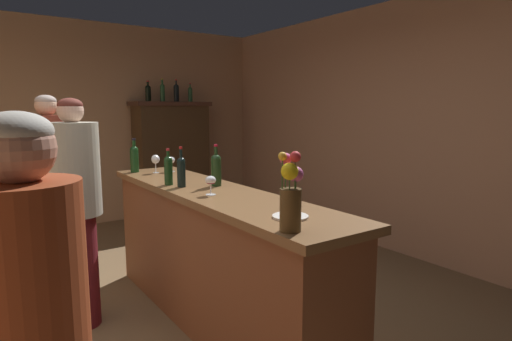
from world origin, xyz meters
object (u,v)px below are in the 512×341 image
(wine_bottle_chardonnay, at_px, (181,170))
(flower_arrangement, at_px, (291,194))
(display_cabinet, at_px, (172,158))
(wine_glass_rear, at_px, (171,161))
(wine_bottle_syrah, at_px, (216,168))
(wine_glass_mid, at_px, (211,181))
(patron_redhead, at_px, (76,205))
(wine_glass_front, at_px, (155,160))
(display_bottle_left, at_px, (148,92))
(cheese_plate, at_px, (290,216))
(patron_near_entrance, at_px, (51,184))
(bar_counter, at_px, (213,257))
(wine_bottle_pinot, at_px, (134,157))
(display_bottle_midleft, at_px, (162,92))
(display_bottle_midright, at_px, (190,94))
(wine_bottle_riesling, at_px, (168,169))
(display_bottle_center, at_px, (176,92))

(wine_bottle_chardonnay, distance_m, flower_arrangement, 1.35)
(display_cabinet, distance_m, wine_glass_rear, 2.31)
(wine_bottle_syrah, bearing_deg, wine_glass_rear, 88.98)
(display_cabinet, relative_size, wine_glass_mid, 12.95)
(wine_glass_mid, xyz_separation_m, patron_redhead, (-0.72, 0.69, -0.20))
(patron_redhead, bearing_deg, wine_glass_mid, 0.16)
(wine_glass_mid, distance_m, wine_glass_rear, 1.17)
(display_cabinet, relative_size, wine_glass_front, 10.25)
(wine_bottle_syrah, distance_m, flower_arrangement, 1.28)
(display_cabinet, bearing_deg, wine_glass_front, -117.01)
(display_cabinet, xyz_separation_m, display_bottle_left, (-0.32, -0.00, 0.94))
(wine_bottle_chardonnay, distance_m, cheese_plate, 1.17)
(wine_bottle_chardonnay, height_order, patron_near_entrance, patron_near_entrance)
(bar_counter, distance_m, wine_glass_front, 1.19)
(wine_bottle_pinot, xyz_separation_m, cheese_plate, (0.13, -2.09, -0.13))
(display_cabinet, distance_m, wine_bottle_syrah, 3.14)
(wine_bottle_chardonnay, bearing_deg, cheese_plate, -85.36)
(bar_counter, height_order, wine_glass_rear, wine_glass_rear)
(cheese_plate, bearing_deg, display_bottle_midleft, 76.44)
(flower_arrangement, xyz_separation_m, cheese_plate, (0.16, 0.20, -0.17))
(display_cabinet, height_order, wine_glass_rear, display_cabinet)
(display_bottle_midright, distance_m, patron_redhead, 3.49)
(display_cabinet, bearing_deg, patron_redhead, -125.86)
(patron_redhead, bearing_deg, patron_near_entrance, 136.34)
(bar_counter, relative_size, flower_arrangement, 6.93)
(display_cabinet, distance_m, wine_bottle_riesling, 3.01)
(wine_glass_front, bearing_deg, wine_bottle_chardonnay, -97.86)
(wine_glass_front, bearing_deg, display_bottle_midleft, 65.46)
(wine_glass_front, bearing_deg, wine_bottle_pinot, 131.97)
(bar_counter, bearing_deg, cheese_plate, -92.28)
(flower_arrangement, distance_m, patron_near_entrance, 2.54)
(wine_bottle_riesling, bearing_deg, wine_glass_front, 76.77)
(bar_counter, height_order, flower_arrangement, flower_arrangement)
(display_cabinet, xyz_separation_m, patron_redhead, (-1.86, -2.57, 0.03))
(wine_glass_mid, height_order, wine_glass_rear, wine_glass_rear)
(wine_bottle_pinot, distance_m, wine_glass_mid, 1.32)
(display_bottle_left, relative_size, display_bottle_midleft, 0.88)
(flower_arrangement, relative_size, display_bottle_left, 1.35)
(wine_bottle_pinot, bearing_deg, flower_arrangement, -90.88)
(wine_bottle_chardonnay, relative_size, flower_arrangement, 0.78)
(bar_counter, xyz_separation_m, wine_bottle_pinot, (-0.16, 1.17, 0.64))
(display_bottle_midleft, relative_size, patron_redhead, 0.19)
(wine_glass_mid, relative_size, flower_arrangement, 0.34)
(bar_counter, distance_m, display_bottle_midright, 3.64)
(wine_glass_rear, xyz_separation_m, flower_arrangement, (-0.32, -2.12, 0.08))
(wine_bottle_chardonnay, bearing_deg, display_bottle_midright, 62.50)
(wine_glass_mid, distance_m, display_bottle_center, 3.56)
(flower_arrangement, xyz_separation_m, display_bottle_midright, (1.57, 4.23, 0.62))
(display_cabinet, distance_m, display_bottle_midright, 0.98)
(wine_glass_mid, bearing_deg, wine_bottle_syrah, 54.25)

